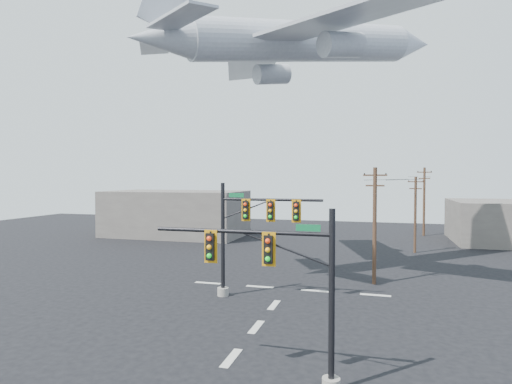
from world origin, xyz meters
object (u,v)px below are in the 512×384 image
(utility_pole_a, at_px, (375,223))
(utility_pole_c, at_px, (424,200))
(signal_mast_near, at_px, (290,290))
(signal_mast_far, at_px, (246,233))
(airliner, at_px, (305,43))
(utility_pole_b, at_px, (415,213))

(utility_pole_a, relative_size, utility_pole_c, 0.94)
(signal_mast_near, bearing_deg, utility_pole_a, 79.94)
(signal_mast_far, bearing_deg, utility_pole_a, 36.91)
(signal_mast_far, relative_size, utility_pole_a, 0.87)
(signal_mast_far, xyz_separation_m, utility_pole_c, (14.23, 34.70, 0.56))
(utility_pole_c, relative_size, airliner, 0.39)
(signal_mast_near, distance_m, utility_pole_a, 17.07)
(signal_mast_near, relative_size, utility_pole_a, 0.86)
(utility_pole_a, bearing_deg, airliner, 175.01)
(utility_pole_b, distance_m, airliner, 21.70)
(utility_pole_c, distance_m, airliner, 32.75)
(signal_mast_near, relative_size, signal_mast_far, 0.98)
(signal_mast_near, xyz_separation_m, utility_pole_b, (6.97, 31.45, 0.49))
(signal_mast_near, height_order, utility_pole_a, utility_pole_a)
(utility_pole_a, bearing_deg, signal_mast_near, -91.53)
(signal_mast_near, height_order, signal_mast_far, signal_mast_far)
(signal_mast_near, xyz_separation_m, airliner, (-2.43, 18.09, 14.77))
(signal_mast_far, xyz_separation_m, utility_pole_b, (11.98, 20.66, -0.08))
(utility_pole_a, bearing_deg, utility_pole_c, 86.26)
(utility_pole_c, height_order, airliner, airliner)
(utility_pole_b, height_order, utility_pole_c, utility_pole_c)
(signal_mast_near, distance_m, utility_pole_c, 46.42)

